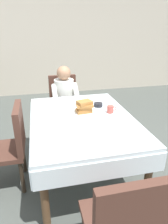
% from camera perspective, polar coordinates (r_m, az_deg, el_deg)
% --- Properties ---
extents(ground_plane, '(14.00, 14.00, 0.00)m').
position_cam_1_polar(ground_plane, '(2.64, -0.42, -16.29)').
color(ground_plane, '#474C47').
extents(back_wall, '(12.00, 0.16, 3.20)m').
position_cam_1_polar(back_wall, '(5.41, -8.92, 21.99)').
color(back_wall, beige).
rests_on(back_wall, ground).
extents(dining_table_main, '(1.12, 1.52, 0.74)m').
position_cam_1_polar(dining_table_main, '(2.28, -0.47, -3.56)').
color(dining_table_main, silver).
rests_on(dining_table_main, ground).
extents(chair_diner, '(0.44, 0.45, 0.93)m').
position_cam_1_polar(chair_diner, '(3.39, -5.67, 3.17)').
color(chair_diner, '#4C2D23').
rests_on(chair_diner, ground).
extents(diner_person, '(0.40, 0.43, 1.12)m').
position_cam_1_polar(diner_person, '(3.20, -5.39, 4.59)').
color(diner_person, silver).
rests_on(diner_person, ground).
extents(chair_near_camera, '(0.44, 0.45, 0.93)m').
position_cam_1_polar(chair_near_camera, '(1.48, 10.75, -28.25)').
color(chair_near_camera, '#4C2D23').
rests_on(chair_near_camera, ground).
extents(chair_left_side, '(0.45, 0.44, 0.93)m').
position_cam_1_polar(chair_left_side, '(2.32, -19.53, -7.93)').
color(chair_left_side, '#4C2D23').
rests_on(chair_left_side, ground).
extents(plate_breakfast, '(0.28, 0.28, 0.02)m').
position_cam_1_polar(plate_breakfast, '(2.34, 0.24, -0.24)').
color(plate_breakfast, white).
rests_on(plate_breakfast, dining_table_main).
extents(breakfast_stack, '(0.19, 0.16, 0.13)m').
position_cam_1_polar(breakfast_stack, '(2.32, 0.10, 1.54)').
color(breakfast_stack, '#A36B33').
rests_on(breakfast_stack, plate_breakfast).
extents(cup_coffee, '(0.11, 0.08, 0.08)m').
position_cam_1_polar(cup_coffee, '(2.37, 7.37, 0.78)').
color(cup_coffee, '#B24C42').
rests_on(cup_coffee, dining_table_main).
extents(bowl_butter, '(0.11, 0.11, 0.04)m').
position_cam_1_polar(bowl_butter, '(2.55, 3.97, 2.03)').
color(bowl_butter, black).
rests_on(bowl_butter, dining_table_main).
extents(syrup_pitcher, '(0.08, 0.08, 0.07)m').
position_cam_1_polar(syrup_pitcher, '(2.47, -5.88, 1.61)').
color(syrup_pitcher, silver).
rests_on(syrup_pitcher, dining_table_main).
extents(fork_left_of_plate, '(0.03, 0.18, 0.00)m').
position_cam_1_polar(fork_left_of_plate, '(2.29, -4.28, -0.97)').
color(fork_left_of_plate, silver).
rests_on(fork_left_of_plate, dining_table_main).
extents(knife_right_of_plate, '(0.03, 0.20, 0.00)m').
position_cam_1_polar(knife_right_of_plate, '(2.37, 4.82, -0.14)').
color(knife_right_of_plate, silver).
rests_on(knife_right_of_plate, dining_table_main).
extents(spoon_near_edge, '(0.15, 0.05, 0.00)m').
position_cam_1_polar(spoon_near_edge, '(2.07, 2.01, -3.70)').
color(spoon_near_edge, silver).
rests_on(spoon_near_edge, dining_table_main).
extents(napkin_folded, '(0.18, 0.13, 0.01)m').
position_cam_1_polar(napkin_folded, '(2.14, -6.69, -2.82)').
color(napkin_folded, white).
rests_on(napkin_folded, dining_table_main).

